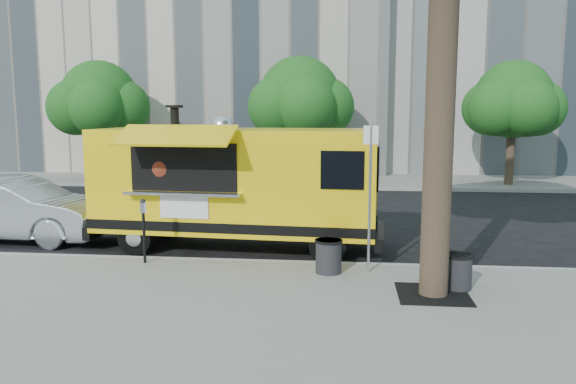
% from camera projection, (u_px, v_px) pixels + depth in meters
% --- Properties ---
extents(ground, '(120.00, 120.00, 0.00)m').
position_uv_depth(ground, '(296.00, 257.00, 12.59)').
color(ground, black).
rests_on(ground, ground).
extents(sidewalk, '(60.00, 6.00, 0.15)m').
position_uv_depth(sidewalk, '(272.00, 318.00, 8.64)').
color(sidewalk, gray).
rests_on(sidewalk, ground).
extents(curb, '(60.00, 0.14, 0.16)m').
position_uv_depth(curb, '(292.00, 265.00, 11.67)').
color(curb, '#999993').
rests_on(curb, ground).
extents(far_sidewalk, '(60.00, 5.00, 0.15)m').
position_uv_depth(far_sidewalk, '(322.00, 181.00, 25.87)').
color(far_sidewalk, gray).
rests_on(far_sidewalk, ground).
extents(tree_well, '(1.20, 1.20, 0.02)m').
position_uv_depth(tree_well, '(433.00, 294.00, 9.54)').
color(tree_well, black).
rests_on(tree_well, sidewalk).
extents(far_tree_a, '(3.42, 3.42, 5.36)m').
position_uv_depth(far_tree_a, '(99.00, 99.00, 25.20)').
color(far_tree_a, '#33261C').
rests_on(far_tree_a, far_sidewalk).
extents(far_tree_b, '(3.60, 3.60, 5.50)m').
position_uv_depth(far_tree_b, '(300.00, 98.00, 24.65)').
color(far_tree_b, '#33261C').
rests_on(far_tree_b, far_sidewalk).
extents(far_tree_c, '(3.24, 3.24, 5.21)m').
position_uv_depth(far_tree_c, '(513.00, 100.00, 23.44)').
color(far_tree_c, '#33261C').
rests_on(far_tree_c, far_sidewalk).
extents(sign_post, '(0.28, 0.06, 3.00)m').
position_uv_depth(sign_post, '(370.00, 185.00, 10.64)').
color(sign_post, silver).
rests_on(sign_post, sidewalk).
extents(parking_meter, '(0.11, 0.11, 1.33)m').
position_uv_depth(parking_meter, '(144.00, 223.00, 11.43)').
color(parking_meter, black).
rests_on(parking_meter, sidewalk).
extents(food_truck, '(6.94, 3.37, 3.36)m').
position_uv_depth(food_truck, '(235.00, 183.00, 13.08)').
color(food_truck, yellow).
rests_on(food_truck, ground).
extents(sedan, '(4.94, 1.93, 1.60)m').
position_uv_depth(sedan, '(15.00, 209.00, 14.08)').
color(sedan, silver).
rests_on(sedan, ground).
extents(trash_bin_left, '(0.52, 0.52, 0.62)m').
position_uv_depth(trash_bin_left, '(458.00, 270.00, 9.80)').
color(trash_bin_left, black).
rests_on(trash_bin_left, sidewalk).
extents(trash_bin_right, '(0.54, 0.54, 0.65)m').
position_uv_depth(trash_bin_right, '(329.00, 255.00, 10.79)').
color(trash_bin_right, black).
rests_on(trash_bin_right, sidewalk).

